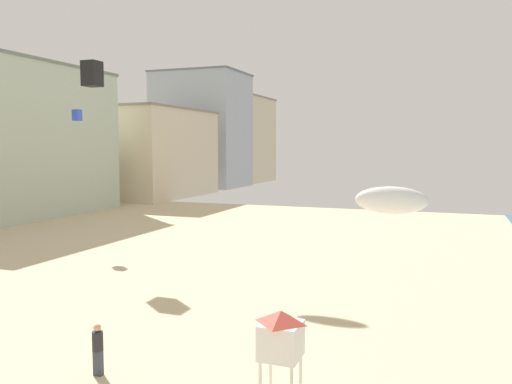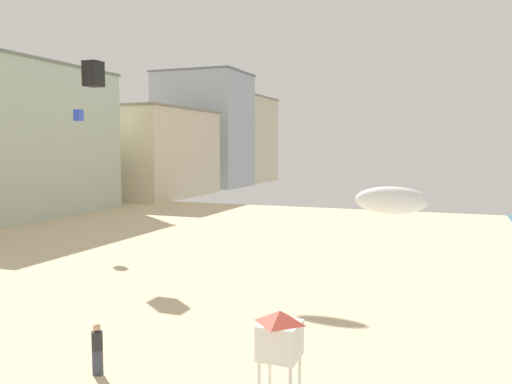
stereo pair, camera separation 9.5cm
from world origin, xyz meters
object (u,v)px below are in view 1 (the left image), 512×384
lifeguard_stand (281,335)px  kite_blue_box (77,115)px  kite_flyer (98,347)px  kite_white_parafoil (391,200)px  kite_black_box (92,74)px

lifeguard_stand → kite_blue_box: size_ratio=3.07×
kite_flyer → kite_blue_box: (-15.91, 18.69, 8.51)m
kite_white_parafoil → kite_blue_box: bearing=153.4°
kite_black_box → kite_blue_box: kite_black_box is taller
kite_black_box → kite_blue_box: size_ratio=1.94×
kite_black_box → kite_blue_box: bearing=139.5°
lifeguard_stand → kite_white_parafoil: size_ratio=0.96×
lifeguard_stand → kite_black_box: kite_black_box is taller
kite_flyer → kite_black_box: bearing=58.8°
lifeguard_stand → kite_blue_box: (-21.69, 18.15, 7.59)m
kite_flyer → kite_black_box: (-11.62, 15.03, 10.85)m
lifeguard_stand → kite_white_parafoil: bearing=52.9°
kite_black_box → kite_blue_box: 6.10m
kite_blue_box → kite_white_parafoil: (23.97, -11.99, -4.31)m
kite_flyer → lifeguard_stand: 5.88m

